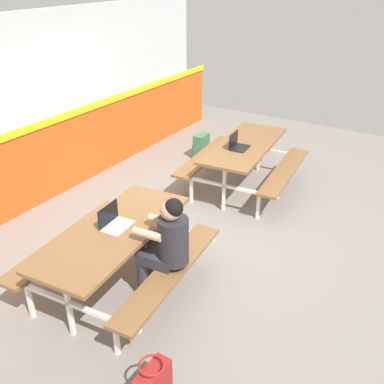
% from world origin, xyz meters
% --- Properties ---
extents(ground_plane, '(10.00, 10.00, 0.02)m').
position_xyz_m(ground_plane, '(0.00, 0.00, -0.01)').
color(ground_plane, gray).
extents(accent_backdrop, '(8.00, 0.14, 2.60)m').
position_xyz_m(accent_backdrop, '(0.00, 2.21, 1.25)').
color(accent_backdrop, '#E55119').
rests_on(accent_backdrop, ground).
extents(picnic_table_left, '(1.94, 1.71, 0.74)m').
position_xyz_m(picnic_table_left, '(-1.41, -0.02, 0.57)').
color(picnic_table_left, brown).
rests_on(picnic_table_left, ground).
extents(picnic_table_right, '(1.94, 1.71, 0.74)m').
position_xyz_m(picnic_table_right, '(1.41, -0.12, 0.57)').
color(picnic_table_right, brown).
rests_on(picnic_table_right, ground).
extents(student_nearer, '(0.39, 0.54, 1.21)m').
position_xyz_m(student_nearer, '(-1.27, -0.57, 0.71)').
color(student_nearer, '#2D2D38').
rests_on(student_nearer, ground).
extents(laptop_silver, '(0.34, 0.25, 0.22)m').
position_xyz_m(laptop_silver, '(-1.35, 0.02, 0.79)').
color(laptop_silver, silver).
rests_on(laptop_silver, picnic_table_left).
extents(laptop_dark, '(0.34, 0.25, 0.22)m').
position_xyz_m(laptop_dark, '(1.21, -0.10, 0.79)').
color(laptop_dark, black).
rests_on(laptop_dark, picnic_table_right).
extents(backpack_dark, '(0.30, 0.22, 0.44)m').
position_xyz_m(backpack_dark, '(2.11, 1.05, 0.22)').
color(backpack_dark, '#3F724C').
rests_on(backpack_dark, ground).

